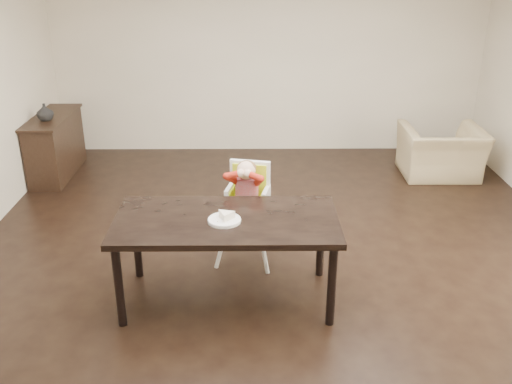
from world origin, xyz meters
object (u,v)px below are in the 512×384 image
(dining_table, at_px, (227,227))
(high_chair, at_px, (247,190))
(armchair, at_px, (442,144))
(sideboard, at_px, (55,146))

(dining_table, height_order, high_chair, high_chair)
(high_chair, bearing_deg, armchair, 52.23)
(dining_table, xyz_separation_m, sideboard, (-2.33, 2.91, -0.27))
(dining_table, distance_m, armchair, 3.87)
(high_chair, xyz_separation_m, sideboard, (-2.49, 2.20, -0.30))
(dining_table, distance_m, sideboard, 3.74)
(dining_table, xyz_separation_m, armchair, (2.65, 2.81, -0.24))
(high_chair, relative_size, armchair, 1.00)
(dining_table, bearing_deg, high_chair, 76.85)
(armchair, bearing_deg, sideboard, -0.62)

